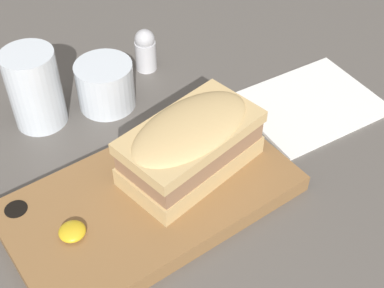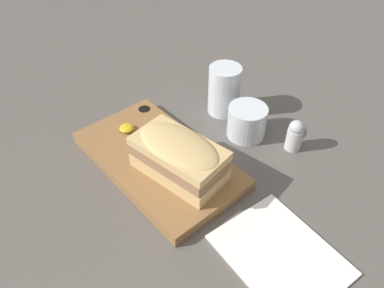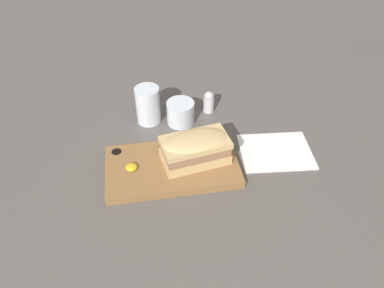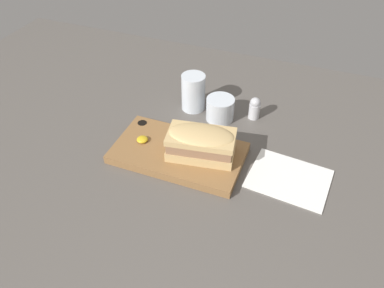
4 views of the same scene
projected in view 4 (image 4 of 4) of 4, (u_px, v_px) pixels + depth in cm
name	position (u px, v px, depth cm)	size (l,w,h in cm)	color
dining_table	(173.00, 169.00, 95.15)	(183.84, 128.11, 2.00)	#56514C
serving_board	(179.00, 153.00, 96.53)	(33.22, 18.54, 2.31)	olive
sandwich	(201.00, 142.00, 91.77)	(17.74, 11.46, 7.62)	tan
mustard_dollop	(142.00, 139.00, 97.99)	(2.95, 2.95, 1.18)	gold
water_glass	(193.00, 94.00, 110.43)	(7.03, 7.03, 11.04)	silver
wine_glass	(220.00, 110.00, 107.55)	(8.04, 8.04, 6.75)	silver
napkin	(289.00, 179.00, 90.99)	(20.14, 16.55, 0.40)	white
salt_shaker	(255.00, 108.00, 107.64)	(3.21, 3.21, 6.78)	silver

